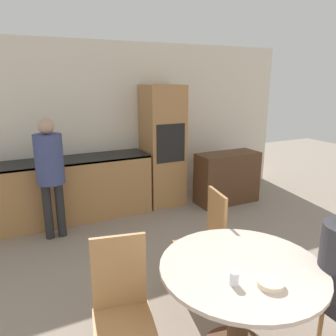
{
  "coord_description": "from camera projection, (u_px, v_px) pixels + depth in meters",
  "views": [
    {
      "loc": [
        -1.52,
        -0.16,
        2.03
      ],
      "look_at": [
        -0.05,
        2.86,
        1.12
      ],
      "focal_mm": 35.0,
      "sensor_mm": 36.0,
      "label": 1
    }
  ],
  "objects": [
    {
      "name": "sideboard",
      "position": [
        227.0,
        178.0,
        5.51
      ],
      "size": [
        1.06,
        0.45,
        0.86
      ],
      "color": "#51331E",
      "rests_on": "ground_plane"
    },
    {
      "name": "chair_far_left",
      "position": [
        121.0,
        302.0,
        2.24
      ],
      "size": [
        0.47,
        0.47,
        1.01
      ],
      "rotation": [
        0.0,
        0.0,
        6.08
      ],
      "color": "#AD7A47",
      "rests_on": "ground_plane"
    },
    {
      "name": "dining_table",
      "position": [
        240.0,
        294.0,
        2.36
      ],
      "size": [
        1.16,
        1.16,
        0.77
      ],
      "color": "#51331E",
      "rests_on": "ground_plane"
    },
    {
      "name": "person_standing",
      "position": [
        50.0,
        166.0,
        4.12
      ],
      "size": [
        0.35,
        0.35,
        1.58
      ],
      "color": "#262628",
      "rests_on": "ground_plane"
    },
    {
      "name": "oven_unit",
      "position": [
        163.0,
        146.0,
        5.34
      ],
      "size": [
        0.6,
        0.59,
        1.95
      ],
      "color": "#AD7A47",
      "rests_on": "ground_plane"
    },
    {
      "name": "kitchen_counter",
      "position": [
        58.0,
        190.0,
        4.75
      ],
      "size": [
        2.7,
        0.6,
        0.92
      ],
      "color": "#AD7A47",
      "rests_on": "ground_plane"
    },
    {
      "name": "cup",
      "position": [
        234.0,
        278.0,
        2.07
      ],
      "size": [
        0.06,
        0.06,
        0.09
      ],
      "color": "silver",
      "rests_on": "dining_table"
    },
    {
      "name": "bowl_near",
      "position": [
        271.0,
        284.0,
        2.06
      ],
      "size": [
        0.17,
        0.17,
        0.04
      ],
      "color": "beige",
      "rests_on": "dining_table"
    },
    {
      "name": "wall_back",
      "position": [
        114.0,
        126.0,
        5.25
      ],
      "size": [
        6.36,
        0.05,
        2.6
      ],
      "color": "silver",
      "rests_on": "ground_plane"
    },
    {
      "name": "chair_far_right",
      "position": [
        208.0,
        237.0,
        3.16
      ],
      "size": [
        0.46,
        0.46,
        1.01
      ],
      "rotation": [
        0.0,
        0.0,
        4.54
      ],
      "color": "#AD7A47",
      "rests_on": "ground_plane"
    }
  ]
}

